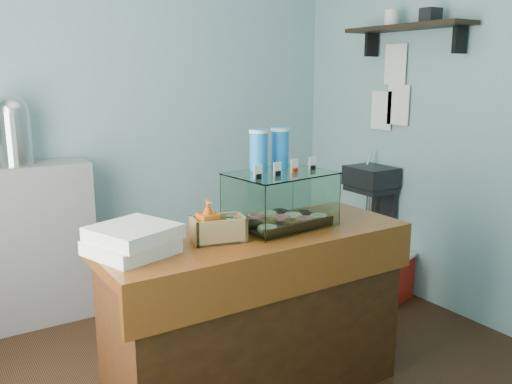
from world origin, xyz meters
TOP-DOWN VIEW (x-y plane):
  - ground at (0.00, 0.00)m, footprint 3.50×3.50m
  - room_shell at (0.03, 0.01)m, footprint 3.54×3.04m
  - counter at (0.00, -0.25)m, footprint 1.60×0.60m
  - back_shelf at (-0.90, 1.32)m, footprint 1.00×0.32m
  - display_case at (0.18, -0.17)m, footprint 0.55×0.43m
  - condiment_crate at (-0.24, -0.26)m, footprint 0.28×0.20m
  - pastry_boxes at (-0.63, -0.22)m, footprint 0.42×0.42m
  - coffee_urn at (-0.85, 1.31)m, footprint 0.25×0.25m
  - red_cooler at (1.51, 0.28)m, footprint 0.46×0.39m

SIDE VIEW (x-z plane):
  - ground at x=0.00m, z-range 0.00..0.00m
  - red_cooler at x=1.51m, z-range 0.00..0.35m
  - counter at x=0.00m, z-range 0.01..0.91m
  - back_shelf at x=-0.90m, z-range 0.00..1.10m
  - pastry_boxes at x=-0.63m, z-range 0.90..1.03m
  - condiment_crate at x=-0.24m, z-range 0.87..1.08m
  - display_case at x=0.18m, z-range 0.81..1.31m
  - coffee_urn at x=-0.85m, z-range 1.11..1.57m
  - room_shell at x=0.03m, z-range 0.30..3.12m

